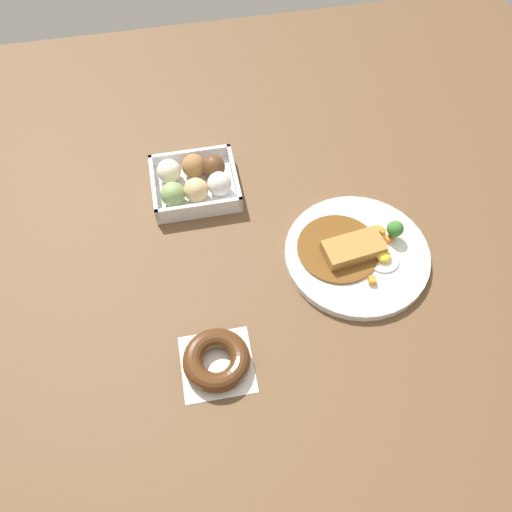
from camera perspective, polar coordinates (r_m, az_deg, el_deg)
The scene contains 4 objects.
ground_plane at distance 1.11m, azimuth 4.63°, elevation 1.20°, with size 1.60×1.60×0.00m, color brown.
curry_plate at distance 1.10m, azimuth 10.49°, elevation 0.29°, with size 0.29×0.29×0.06m.
donut_box at distance 1.19m, azimuth -6.48°, elevation 7.82°, with size 0.18×0.16×0.06m.
chocolate_ring_donut at distance 0.97m, azimuth -4.17°, elevation -10.87°, with size 0.13×0.13×0.04m.
Camera 1 is at (0.21, 0.60, 0.91)m, focal length 38.07 mm.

